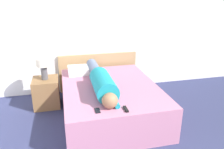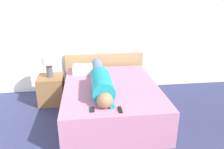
{
  "view_description": "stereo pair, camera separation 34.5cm",
  "coord_description": "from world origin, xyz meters",
  "px_view_note": "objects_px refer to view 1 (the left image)",
  "views": [
    {
      "loc": [
        -0.98,
        -0.57,
        2.0
      ],
      "look_at": [
        -0.23,
        2.59,
        0.81
      ],
      "focal_mm": 35.0,
      "sensor_mm": 36.0,
      "label": 1
    },
    {
      "loc": [
        -0.64,
        -0.63,
        2.0
      ],
      "look_at": [
        -0.23,
        2.59,
        0.81
      ],
      "focal_mm": 35.0,
      "sensor_mm": 36.0,
      "label": 2
    }
  ],
  "objects_px": {
    "tv_remote": "(126,109)",
    "cell_phone": "(97,111)",
    "bed": "(110,100)",
    "nightstand": "(46,92)",
    "table_lamp": "(43,65)",
    "pillow_near_headboard": "(83,70)",
    "person_lying": "(101,81)"
  },
  "relations": [
    {
      "from": "tv_remote",
      "to": "cell_phone",
      "type": "relative_size",
      "value": 1.15
    },
    {
      "from": "bed",
      "to": "nightstand",
      "type": "height_order",
      "value": "bed"
    },
    {
      "from": "bed",
      "to": "table_lamp",
      "type": "height_order",
      "value": "table_lamp"
    },
    {
      "from": "pillow_near_headboard",
      "to": "nightstand",
      "type": "bearing_deg",
      "value": -170.98
    },
    {
      "from": "person_lying",
      "to": "pillow_near_headboard",
      "type": "xyz_separation_m",
      "value": [
        -0.21,
        0.83,
        -0.08
      ]
    },
    {
      "from": "pillow_near_headboard",
      "to": "cell_phone",
      "type": "xyz_separation_m",
      "value": [
        0.03,
        -1.52,
        -0.06
      ]
    },
    {
      "from": "person_lying",
      "to": "cell_phone",
      "type": "xyz_separation_m",
      "value": [
        -0.18,
        -0.7,
        -0.13
      ]
    },
    {
      "from": "nightstand",
      "to": "person_lying",
      "type": "xyz_separation_m",
      "value": [
        0.92,
        -0.71,
        0.43
      ]
    },
    {
      "from": "cell_phone",
      "to": "person_lying",
      "type": "bearing_deg",
      "value": 75.59
    },
    {
      "from": "nightstand",
      "to": "bed",
      "type": "bearing_deg",
      "value": -29.26
    },
    {
      "from": "person_lying",
      "to": "tv_remote",
      "type": "bearing_deg",
      "value": -75.67
    },
    {
      "from": "cell_phone",
      "to": "table_lamp",
      "type": "bearing_deg",
      "value": 117.63
    },
    {
      "from": "bed",
      "to": "cell_phone",
      "type": "height_order",
      "value": "cell_phone"
    },
    {
      "from": "pillow_near_headboard",
      "to": "cell_phone",
      "type": "bearing_deg",
      "value": -88.79
    },
    {
      "from": "bed",
      "to": "tv_remote",
      "type": "xyz_separation_m",
      "value": [
        0.02,
        -0.86,
        0.29
      ]
    },
    {
      "from": "table_lamp",
      "to": "pillow_near_headboard",
      "type": "relative_size",
      "value": 0.73
    },
    {
      "from": "nightstand",
      "to": "tv_remote",
      "type": "bearing_deg",
      "value": -52.92
    },
    {
      "from": "pillow_near_headboard",
      "to": "tv_remote",
      "type": "relative_size",
      "value": 3.66
    },
    {
      "from": "tv_remote",
      "to": "pillow_near_headboard",
      "type": "bearing_deg",
      "value": 104.33
    },
    {
      "from": "table_lamp",
      "to": "tv_remote",
      "type": "relative_size",
      "value": 2.69
    },
    {
      "from": "pillow_near_headboard",
      "to": "cell_phone",
      "type": "height_order",
      "value": "pillow_near_headboard"
    },
    {
      "from": "nightstand",
      "to": "cell_phone",
      "type": "relative_size",
      "value": 4.11
    },
    {
      "from": "bed",
      "to": "cell_phone",
      "type": "distance_m",
      "value": 0.92
    },
    {
      "from": "person_lying",
      "to": "bed",
      "type": "bearing_deg",
      "value": 31.34
    },
    {
      "from": "pillow_near_headboard",
      "to": "bed",
      "type": "bearing_deg",
      "value": -62.1
    },
    {
      "from": "nightstand",
      "to": "cell_phone",
      "type": "height_order",
      "value": "cell_phone"
    },
    {
      "from": "tv_remote",
      "to": "table_lamp",
      "type": "bearing_deg",
      "value": 127.08
    },
    {
      "from": "tv_remote",
      "to": "cell_phone",
      "type": "xyz_separation_m",
      "value": [
        -0.37,
        0.06,
        -0.01
      ]
    },
    {
      "from": "pillow_near_headboard",
      "to": "cell_phone",
      "type": "distance_m",
      "value": 1.52
    },
    {
      "from": "table_lamp",
      "to": "tv_remote",
      "type": "height_order",
      "value": "table_lamp"
    },
    {
      "from": "person_lying",
      "to": "pillow_near_headboard",
      "type": "relative_size",
      "value": 3.33
    },
    {
      "from": "bed",
      "to": "tv_remote",
      "type": "bearing_deg",
      "value": -88.56
    }
  ]
}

